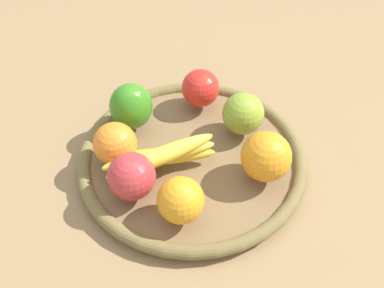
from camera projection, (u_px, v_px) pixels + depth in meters
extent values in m
plane|color=#94734A|center=(192.00, 164.00, 0.77)|extent=(2.40, 2.40, 0.00)
cylinder|color=olive|center=(192.00, 160.00, 0.76)|extent=(0.38, 0.38, 0.02)
torus|color=brown|center=(192.00, 156.00, 0.76)|extent=(0.40, 0.40, 0.02)
ellipsoid|color=yellow|center=(159.00, 156.00, 0.72)|extent=(0.09, 0.19, 0.03)
ellipsoid|color=yellow|center=(159.00, 156.00, 0.70)|extent=(0.12, 0.18, 0.03)
ellipsoid|color=yellow|center=(161.00, 156.00, 0.69)|extent=(0.15, 0.16, 0.03)
sphere|color=#89A42F|center=(243.00, 114.00, 0.76)|extent=(0.10, 0.10, 0.07)
ellipsoid|color=#3A841E|center=(131.00, 106.00, 0.76)|extent=(0.10, 0.10, 0.09)
sphere|color=red|center=(201.00, 88.00, 0.81)|extent=(0.10, 0.10, 0.07)
sphere|color=orange|center=(266.00, 156.00, 0.69)|extent=(0.11, 0.11, 0.08)
sphere|color=orange|center=(181.00, 200.00, 0.63)|extent=(0.08, 0.08, 0.07)
sphere|color=#C13437|center=(131.00, 176.00, 0.66)|extent=(0.11, 0.11, 0.08)
sphere|color=orange|center=(115.00, 144.00, 0.71)|extent=(0.10, 0.10, 0.07)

